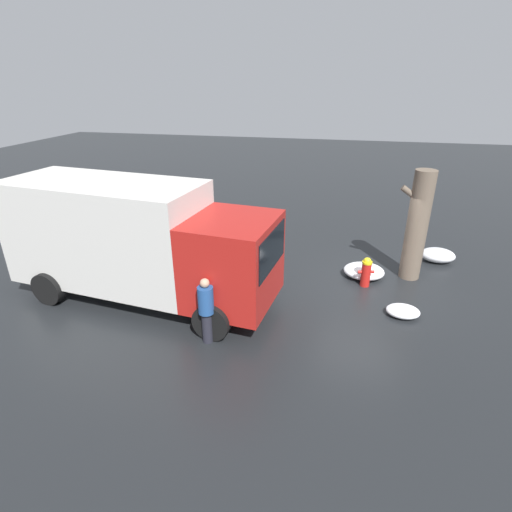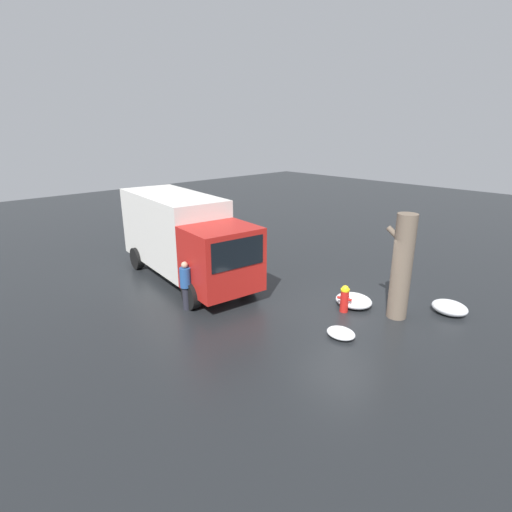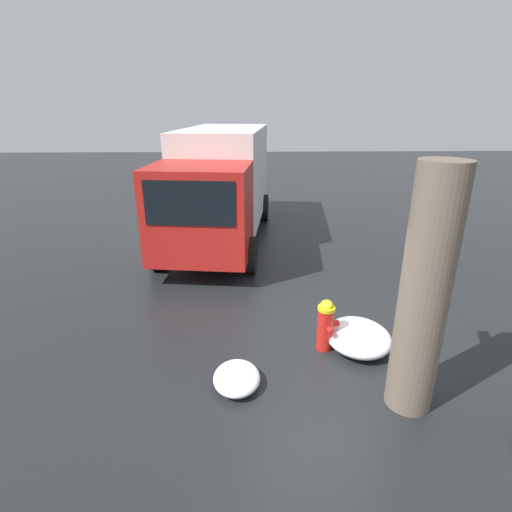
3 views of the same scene
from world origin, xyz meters
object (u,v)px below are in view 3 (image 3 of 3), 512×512
object	(u,v)px
fire_hydrant	(326,324)
delivery_truck	(221,182)
tree_trunk	(424,294)
pedestrian	(152,234)

from	to	relation	value
fire_hydrant	delivery_truck	world-z (taller)	delivery_truck
fire_hydrant	delivery_truck	size ratio (longest dim) A/B	0.12
tree_trunk	delivery_truck	xyz separation A→B (m)	(7.38, 2.88, 0.07)
tree_trunk	pedestrian	size ratio (longest dim) A/B	2.01
delivery_truck	pedestrian	world-z (taller)	delivery_truck
fire_hydrant	delivery_truck	xyz separation A→B (m)	(6.06, 1.99, 1.26)
delivery_truck	pedestrian	bearing A→B (deg)	64.04
fire_hydrant	delivery_truck	bearing A→B (deg)	94.08
tree_trunk	pedestrian	distance (m)	6.69
fire_hydrant	tree_trunk	bearing A→B (deg)	-70.36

